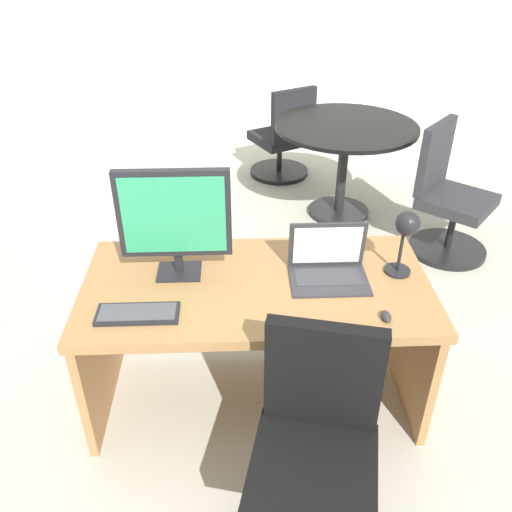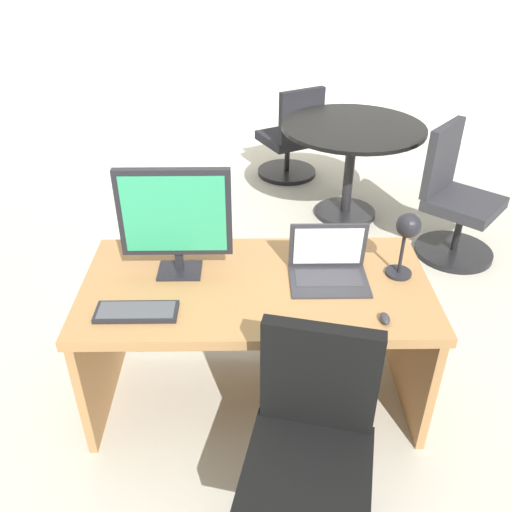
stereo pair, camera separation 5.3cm
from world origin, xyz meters
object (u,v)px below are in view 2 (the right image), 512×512
(monitor, at_px, (175,216))
(meeting_chair_near, at_px, (454,205))
(office_chair, at_px, (309,466))
(keyboard, at_px, (137,312))
(mouse, at_px, (385,318))
(desk_lamp, at_px, (407,233))
(laptop, at_px, (328,261))
(desk, at_px, (256,311))
(meeting_chair_far, at_px, (291,143))
(meeting_table, at_px, (351,149))

(monitor, relative_size, meeting_chair_near, 0.55)
(office_chair, bearing_deg, keyboard, 144.82)
(keyboard, xyz_separation_m, mouse, (1.03, -0.06, 0.00))
(desk_lamp, bearing_deg, laptop, 175.15)
(monitor, xyz_separation_m, office_chair, (0.55, -0.80, -0.65))
(mouse, height_order, meeting_chair_near, meeting_chair_near)
(desk, xyz_separation_m, meeting_chair_far, (0.37, 2.75, -0.20))
(office_chair, relative_size, meeting_chair_near, 0.98)
(desk, height_order, desk_lamp, desk_lamp)
(monitor, relative_size, desk_lamp, 1.56)
(keyboard, bearing_deg, meeting_chair_near, 40.10)
(meeting_chair_near, bearing_deg, meeting_table, 138.41)
(mouse, relative_size, meeting_chair_near, 0.08)
(monitor, relative_size, keyboard, 1.51)
(monitor, relative_size, office_chair, 0.56)
(desk, relative_size, meeting_chair_far, 1.82)
(monitor, distance_m, keyboard, 0.45)
(desk, bearing_deg, meeting_chair_far, 82.43)
(desk_lamp, xyz_separation_m, meeting_chair_far, (-0.30, 2.76, -0.63))
(meeting_chair_near, bearing_deg, desk, -136.23)
(mouse, height_order, office_chair, office_chair)
(mouse, height_order, desk_lamp, desk_lamp)
(meeting_chair_far, bearing_deg, mouse, -87.04)
(office_chair, distance_m, meeting_chair_far, 3.50)
(laptop, relative_size, meeting_chair_near, 0.37)
(monitor, height_order, meeting_chair_near, monitor)
(desk, height_order, meeting_chair_far, meeting_chair_far)
(monitor, height_order, desk_lamp, monitor)
(meeting_chair_far, bearing_deg, meeting_table, -62.45)
(keyboard, bearing_deg, desk_lamp, 12.21)
(desk_lamp, bearing_deg, meeting_chair_near, 60.68)
(office_chair, height_order, meeting_table, office_chair)
(monitor, bearing_deg, meeting_table, 59.39)
(mouse, bearing_deg, meeting_chair_far, 92.96)
(desk, height_order, office_chair, office_chair)
(desk, distance_m, meeting_table, 2.11)
(mouse, xyz_separation_m, meeting_chair_far, (-0.16, 3.07, -0.41))
(meeting_table, xyz_separation_m, meeting_chair_far, (-0.41, 0.79, -0.25))
(desk, xyz_separation_m, monitor, (-0.36, 0.05, 0.49))
(monitor, height_order, mouse, monitor)
(laptop, height_order, meeting_chair_far, laptop)
(desk, height_order, laptop, laptop)
(office_chair, bearing_deg, desk, 104.35)
(meeting_chair_far, bearing_deg, desk_lamp, -83.88)
(desk, relative_size, mouse, 22.11)
(laptop, xyz_separation_m, meeting_table, (0.45, 1.94, -0.22))
(keyboard, relative_size, meeting_chair_far, 0.40)
(laptop, relative_size, desk_lamp, 1.07)
(laptop, relative_size, meeting_chair_far, 0.41)
(desk_lamp, bearing_deg, keyboard, -167.79)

